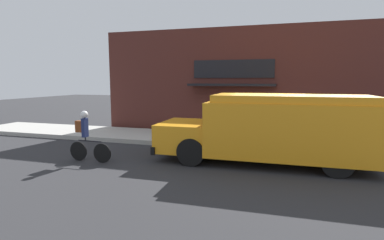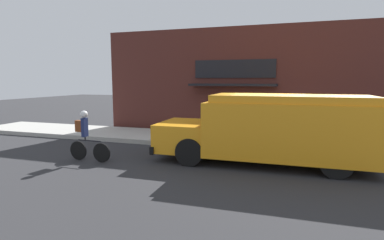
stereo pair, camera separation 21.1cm
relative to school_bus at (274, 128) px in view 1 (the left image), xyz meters
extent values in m
plane|color=#2B2B2D|center=(-0.27, 1.29, -1.11)|extent=(70.00, 70.00, 0.00)
cube|color=#ADAAA3|center=(-0.27, 2.65, -1.02)|extent=(28.00, 2.73, 0.18)
cube|color=#4C231E|center=(-0.27, 4.36, 1.36)|extent=(16.08, 0.18, 4.93)
cube|color=black|center=(-1.97, 4.25, 1.95)|extent=(3.64, 0.05, 0.81)
cube|color=black|center=(-1.97, 3.85, 1.24)|extent=(3.82, 0.84, 0.10)
cube|color=orange|center=(0.45, 0.01, -0.01)|extent=(4.89, 2.30, 1.61)
cube|color=orange|center=(-2.79, -0.04, -0.37)|extent=(1.65, 2.08, 0.88)
cube|color=orange|center=(0.45, 0.01, 0.90)|extent=(4.50, 2.12, 0.22)
cube|color=black|center=(-3.56, -0.05, -0.71)|extent=(0.15, 2.19, 0.24)
cube|color=red|center=(-0.91, 1.35, 0.07)|extent=(0.03, 0.44, 0.44)
cylinder|color=black|center=(-2.38, 0.92, -0.69)|extent=(0.84, 0.27, 0.84)
cylinder|color=black|center=(-2.36, -0.99, -0.69)|extent=(0.84, 0.27, 0.84)
cylinder|color=black|center=(1.63, 0.98, -0.69)|extent=(0.84, 0.27, 0.84)
cylinder|color=black|center=(1.66, -0.94, -0.69)|extent=(0.84, 0.27, 0.84)
cylinder|color=black|center=(-5.08, -1.48, -0.80)|extent=(0.61, 0.06, 0.61)
cylinder|color=black|center=(-5.97, -1.45, -0.80)|extent=(0.61, 0.06, 0.61)
cylinder|color=black|center=(-5.53, -1.47, -0.45)|extent=(0.84, 0.06, 0.04)
cylinder|color=black|center=(-5.68, -1.46, -0.39)|extent=(0.04, 0.04, 0.12)
cube|color=navy|center=(-5.68, -1.46, -0.03)|extent=(0.13, 0.20, 0.59)
sphere|color=white|center=(-5.68, -1.46, 0.38)|extent=(0.23, 0.23, 0.23)
cube|color=brown|center=(-5.87, -1.46, 0.00)|extent=(0.26, 0.15, 0.36)
cylinder|color=slate|center=(2.62, 3.66, -0.49)|extent=(0.51, 0.51, 0.89)
cylinder|color=black|center=(2.62, 3.66, -0.02)|extent=(0.52, 0.52, 0.04)
camera|label=1|loc=(0.19, -9.35, 1.44)|focal=28.00mm
camera|label=2|loc=(0.39, -9.29, 1.44)|focal=28.00mm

